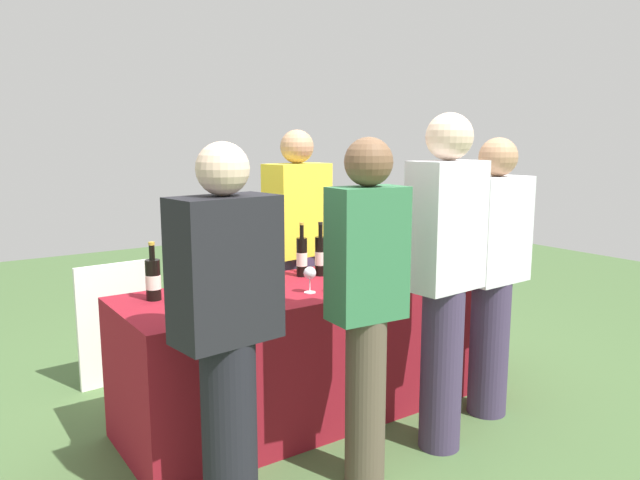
# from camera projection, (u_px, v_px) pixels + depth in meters

# --- Properties ---
(ground_plane) EXTENTS (12.00, 12.00, 0.00)m
(ground_plane) POSITION_uv_depth(u_px,v_px,m) (320.00, 408.00, 3.62)
(ground_plane) COLOR #476638
(tasting_table) EXTENTS (2.31, 0.77, 0.78)m
(tasting_table) POSITION_uv_depth(u_px,v_px,m) (320.00, 346.00, 3.56)
(tasting_table) COLOR maroon
(tasting_table) RESTS_ON ground_plane
(wine_bottle_0) EXTENTS (0.08, 0.08, 0.30)m
(wine_bottle_0) POSITION_uv_depth(u_px,v_px,m) (153.00, 279.00, 3.09)
(wine_bottle_0) COLOR black
(wine_bottle_0) RESTS_ON tasting_table
(wine_bottle_1) EXTENTS (0.08, 0.08, 0.30)m
(wine_bottle_1) POSITION_uv_depth(u_px,v_px,m) (257.00, 267.00, 3.39)
(wine_bottle_1) COLOR black
(wine_bottle_1) RESTS_ON tasting_table
(wine_bottle_2) EXTENTS (0.07, 0.07, 0.31)m
(wine_bottle_2) POSITION_uv_depth(u_px,v_px,m) (273.00, 263.00, 3.48)
(wine_bottle_2) COLOR black
(wine_bottle_2) RESTS_ON tasting_table
(wine_bottle_3) EXTENTS (0.07, 0.07, 0.33)m
(wine_bottle_3) POSITION_uv_depth(u_px,v_px,m) (302.00, 256.00, 3.63)
(wine_bottle_3) COLOR black
(wine_bottle_3) RESTS_ON tasting_table
(wine_bottle_4) EXTENTS (0.07, 0.07, 0.33)m
(wine_bottle_4) POSITION_uv_depth(u_px,v_px,m) (321.00, 256.00, 3.65)
(wine_bottle_4) COLOR black
(wine_bottle_4) RESTS_ON tasting_table
(wine_bottle_5) EXTENTS (0.08, 0.08, 0.31)m
(wine_bottle_5) POSITION_uv_depth(u_px,v_px,m) (363.00, 250.00, 3.88)
(wine_bottle_5) COLOR black
(wine_bottle_5) RESTS_ON tasting_table
(wine_bottle_6) EXTENTS (0.07, 0.07, 0.30)m
(wine_bottle_6) POSITION_uv_depth(u_px,v_px,m) (388.00, 250.00, 3.92)
(wine_bottle_6) COLOR black
(wine_bottle_6) RESTS_ON tasting_table
(wine_bottle_7) EXTENTS (0.07, 0.07, 0.32)m
(wine_bottle_7) POSITION_uv_depth(u_px,v_px,m) (415.00, 247.00, 4.00)
(wine_bottle_7) COLOR black
(wine_bottle_7) RESTS_ON tasting_table
(wine_glass_0) EXTENTS (0.07, 0.07, 0.14)m
(wine_glass_0) POSITION_uv_depth(u_px,v_px,m) (310.00, 274.00, 3.24)
(wine_glass_0) COLOR silver
(wine_glass_0) RESTS_ON tasting_table
(wine_glass_1) EXTENTS (0.07, 0.07, 0.15)m
(wine_glass_1) POSITION_uv_depth(u_px,v_px,m) (354.00, 265.00, 3.44)
(wine_glass_1) COLOR silver
(wine_glass_1) RESTS_ON tasting_table
(wine_glass_2) EXTENTS (0.07, 0.07, 0.14)m
(wine_glass_2) POSITION_uv_depth(u_px,v_px,m) (366.00, 262.00, 3.59)
(wine_glass_2) COLOR silver
(wine_glass_2) RESTS_ON tasting_table
(wine_glass_3) EXTENTS (0.07, 0.07, 0.15)m
(wine_glass_3) POSITION_uv_depth(u_px,v_px,m) (434.00, 252.00, 3.88)
(wine_glass_3) COLOR silver
(wine_glass_3) RESTS_ON tasting_table
(ice_bucket) EXTENTS (0.24, 0.24, 0.17)m
(ice_bucket) POSITION_uv_depth(u_px,v_px,m) (418.00, 254.00, 3.89)
(ice_bucket) COLOR silver
(ice_bucket) RESTS_ON tasting_table
(server_pouring) EXTENTS (0.46, 0.30, 1.66)m
(server_pouring) POSITION_uv_depth(u_px,v_px,m) (298.00, 244.00, 4.08)
(server_pouring) COLOR #3F3351
(server_pouring) RESTS_ON ground_plane
(guest_0) EXTENTS (0.45, 0.28, 1.59)m
(guest_0) POSITION_uv_depth(u_px,v_px,m) (227.00, 325.00, 2.45)
(guest_0) COLOR black
(guest_0) RESTS_ON ground_plane
(guest_1) EXTENTS (0.36, 0.22, 1.61)m
(guest_1) POSITION_uv_depth(u_px,v_px,m) (367.00, 298.00, 2.71)
(guest_1) COLOR brown
(guest_1) RESTS_ON ground_plane
(guest_2) EXTENTS (0.41, 0.25, 1.73)m
(guest_2) POSITION_uv_depth(u_px,v_px,m) (445.00, 271.00, 3.02)
(guest_2) COLOR #3F3351
(guest_2) RESTS_ON ground_plane
(guest_3) EXTENTS (0.42, 0.24, 1.61)m
(guest_3) POSITION_uv_depth(u_px,v_px,m) (493.00, 269.00, 3.43)
(guest_3) COLOR #3F3351
(guest_3) RESTS_ON ground_plane
(menu_board) EXTENTS (0.51, 0.06, 0.81)m
(menu_board) POSITION_uv_depth(u_px,v_px,m) (117.00, 324.00, 3.94)
(menu_board) COLOR white
(menu_board) RESTS_ON ground_plane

